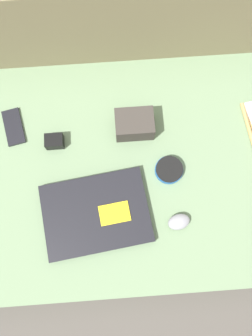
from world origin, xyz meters
TOP-DOWN VIEW (x-y plane):
  - ground_plane at (0.00, 0.00)m, footprint 8.00×8.00m
  - couch_seat at (0.00, 0.00)m, footprint 1.06×0.76m
  - couch_backrest at (0.00, 0.48)m, footprint 1.06×0.20m
  - laptop at (-0.10, -0.13)m, footprint 0.34×0.27m
  - computer_mouse at (0.15, -0.17)m, footprint 0.08×0.06m
  - speaker_puck at (0.13, -0.01)m, footprint 0.09×0.09m
  - phone_silver at (-0.35, 0.17)m, footprint 0.08×0.13m
  - camera_pouch at (0.04, 0.13)m, footprint 0.12×0.09m
  - charger_brick at (-0.22, 0.10)m, footprint 0.06×0.04m

SIDE VIEW (x-z plane):
  - ground_plane at x=0.00m, z-range 0.00..0.00m
  - couch_seat at x=0.00m, z-range 0.00..0.13m
  - phone_silver at x=-0.35m, z-range 0.13..0.13m
  - laptop at x=-0.10m, z-range 0.12..0.15m
  - speaker_puck at x=0.13m, z-range 0.13..0.15m
  - computer_mouse at x=0.15m, z-range 0.13..0.16m
  - charger_brick at x=-0.22m, z-range 0.13..0.16m
  - camera_pouch at x=0.04m, z-range 0.13..0.20m
  - couch_backrest at x=0.00m, z-range 0.00..0.43m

